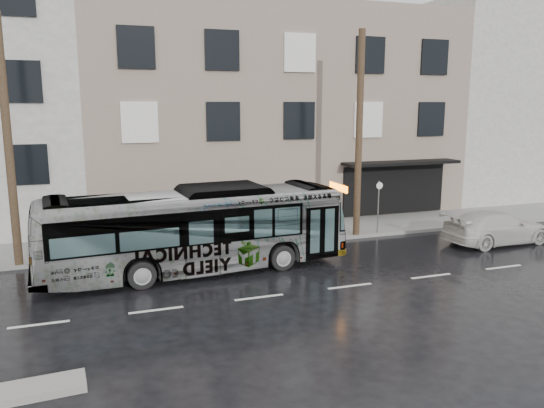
{
  "coord_description": "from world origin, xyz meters",
  "views": [
    {
      "loc": [
        -4.8,
        -17.63,
        6.02
      ],
      "look_at": [
        2.16,
        2.5,
        1.97
      ],
      "focal_mm": 35.0,
      "sensor_mm": 36.0,
      "label": 1
    }
  ],
  "objects": [
    {
      "name": "sign_post",
      "position": [
        7.6,
        3.3,
        1.35
      ],
      "size": [
        0.06,
        0.06,
        2.4
      ],
      "primitive_type": "cylinder",
      "color": "slate",
      "rests_on": "sidewalk"
    },
    {
      "name": "ground",
      "position": [
        0.0,
        0.0,
        0.0
      ],
      "size": [
        120.0,
        120.0,
        0.0
      ],
      "primitive_type": "plane",
      "color": "black",
      "rests_on": "ground"
    },
    {
      "name": "bus",
      "position": [
        -1.35,
        0.79,
        1.55
      ],
      "size": [
        11.27,
        3.43,
        3.09
      ],
      "primitive_type": "imported",
      "rotation": [
        0.0,
        0.0,
        1.65
      ],
      "color": "#B2B2B2",
      "rests_on": "ground"
    },
    {
      "name": "utility_pole_rear",
      "position": [
        -7.5,
        3.3,
        4.65
      ],
      "size": [
        0.3,
        0.3,
        9.0
      ],
      "primitive_type": "cylinder",
      "color": "#503D28",
      "rests_on": "sidewalk"
    },
    {
      "name": "slush_pile",
      "position": [
        -6.06,
        -6.3,
        0.09
      ],
      "size": [
        1.85,
        0.92,
        0.18
      ],
      "primitive_type": "cube",
      "rotation": [
        0.0,
        0.0,
        0.07
      ],
      "color": "#A7A39E",
      "rests_on": "ground"
    },
    {
      "name": "white_sedan",
      "position": [
        11.8,
        0.4,
        0.72
      ],
      "size": [
        5.01,
        2.19,
        1.43
      ],
      "primitive_type": "imported",
      "rotation": [
        0.0,
        0.0,
        1.61
      ],
      "color": "beige",
      "rests_on": "ground"
    },
    {
      "name": "utility_pole_front",
      "position": [
        6.5,
        3.3,
        4.65
      ],
      "size": [
        0.3,
        0.3,
        9.0
      ],
      "primitive_type": "cylinder",
      "color": "#503D28",
      "rests_on": "sidewalk"
    },
    {
      "name": "building_taupe",
      "position": [
        5.0,
        12.7,
        5.5
      ],
      "size": [
        20.0,
        12.0,
        11.0
      ],
      "primitive_type": "cube",
      "color": "gray",
      "rests_on": "ground"
    },
    {
      "name": "sidewalk",
      "position": [
        0.0,
        4.9,
        0.07
      ],
      "size": [
        90.0,
        3.6,
        0.15
      ],
      "primitive_type": "cube",
      "color": "gray",
      "rests_on": "ground"
    },
    {
      "name": "building_filler",
      "position": [
        24.0,
        12.7,
        6.0
      ],
      "size": [
        18.0,
        12.0,
        12.0
      ],
      "primitive_type": "cube",
      "color": "beige",
      "rests_on": "ground"
    }
  ]
}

